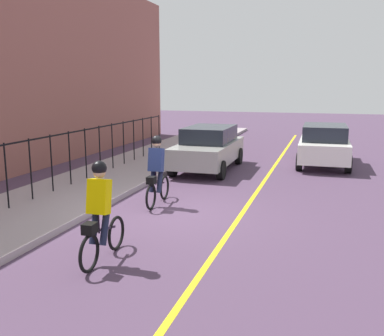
# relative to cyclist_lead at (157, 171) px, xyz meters

# --- Properties ---
(ground_plane) EXTENTS (80.00, 80.00, 0.00)m
(ground_plane) POSITION_rel_cyclist_lead_xyz_m (-0.58, -0.67, -0.91)
(ground_plane) COLOR #4B364E
(lane_line_centre) EXTENTS (36.00, 0.12, 0.01)m
(lane_line_centre) POSITION_rel_cyclist_lead_xyz_m (-0.58, -2.27, -0.91)
(lane_line_centre) COLOR yellow
(lane_line_centre) RESTS_ON ground
(sidewalk) EXTENTS (40.00, 3.20, 0.15)m
(sidewalk) POSITION_rel_cyclist_lead_xyz_m (-0.58, 2.73, -0.84)
(sidewalk) COLOR #9D8F95
(sidewalk) RESTS_ON ground
(iron_fence) EXTENTS (15.37, 0.04, 1.60)m
(iron_fence) POSITION_rel_cyclist_lead_xyz_m (0.42, 3.13, 0.30)
(iron_fence) COLOR black
(iron_fence) RESTS_ON sidewalk
(cyclist_lead) EXTENTS (1.71, 0.37, 1.83)m
(cyclist_lead) POSITION_rel_cyclist_lead_xyz_m (0.00, 0.00, 0.00)
(cyclist_lead) COLOR black
(cyclist_lead) RESTS_ON ground
(cyclist_follow) EXTENTS (1.71, 0.37, 1.83)m
(cyclist_follow) POSITION_rel_cyclist_lead_xyz_m (-3.76, -0.45, 0.00)
(cyclist_follow) COLOR black
(cyclist_follow) RESTS_ON ground
(patrol_sedan) EXTENTS (4.43, 1.99, 1.58)m
(patrol_sedan) POSITION_rel_cyclist_lead_xyz_m (7.33, -4.05, -0.09)
(patrol_sedan) COLOR white
(patrol_sedan) RESTS_ON ground
(parked_sedan_rear) EXTENTS (4.41, 1.93, 1.58)m
(parked_sedan_rear) POSITION_rel_cyclist_lead_xyz_m (5.07, -0.01, -0.09)
(parked_sedan_rear) COLOR #989892
(parked_sedan_rear) RESTS_ON ground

